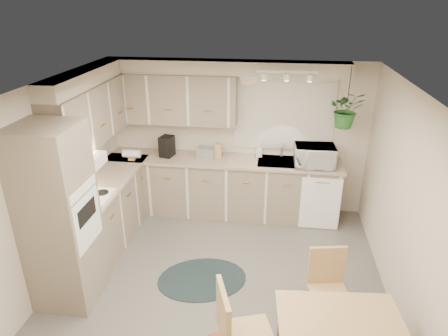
{
  "coord_description": "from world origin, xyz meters",
  "views": [
    {
      "loc": [
        0.58,
        -3.83,
        3.27
      ],
      "look_at": [
        -0.01,
        0.55,
        1.34
      ],
      "focal_mm": 32.0,
      "sensor_mm": 36.0,
      "label": 1
    }
  ],
  "objects_px": {
    "microwave": "(315,154)",
    "braided_rug": "(202,279)",
    "chair_back": "(330,293)",
    "chair_left": "(248,335)"
  },
  "relations": [
    {
      "from": "microwave",
      "to": "braided_rug",
      "type": "bearing_deg",
      "value": -134.05
    },
    {
      "from": "chair_back",
      "to": "braided_rug",
      "type": "bearing_deg",
      "value": -32.05
    },
    {
      "from": "braided_rug",
      "to": "microwave",
      "type": "bearing_deg",
      "value": 48.86
    },
    {
      "from": "chair_left",
      "to": "braided_rug",
      "type": "xyz_separation_m",
      "value": [
        -0.66,
        1.29,
        -0.51
      ]
    },
    {
      "from": "microwave",
      "to": "chair_left",
      "type": "bearing_deg",
      "value": -107.16
    },
    {
      "from": "microwave",
      "to": "chair_back",
      "type": "bearing_deg",
      "value": -91.33
    },
    {
      "from": "chair_left",
      "to": "chair_back",
      "type": "bearing_deg",
      "value": 113.72
    },
    {
      "from": "braided_rug",
      "to": "microwave",
      "type": "height_order",
      "value": "microwave"
    },
    {
      "from": "braided_rug",
      "to": "chair_left",
      "type": "bearing_deg",
      "value": -62.95
    },
    {
      "from": "chair_left",
      "to": "microwave",
      "type": "height_order",
      "value": "microwave"
    }
  ]
}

